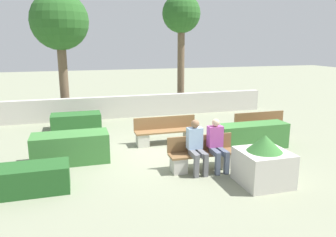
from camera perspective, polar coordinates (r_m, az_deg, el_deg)
The scene contains 14 objects.
ground_plane at distance 9.82m, azimuth 0.02°, elevation -5.82°, with size 60.00×60.00×0.00m, color gray.
perimeter_wall at distance 14.37m, azimuth -5.53°, elevation 2.18°, with size 11.82×0.30×0.93m.
bench_front at distance 8.50m, azimuth 6.02°, elevation -6.66°, with size 1.77×0.48×0.85m.
bench_left_side at distance 11.63m, azimuth 16.00°, elevation -1.61°, with size 1.89×0.48×0.85m.
bench_right_side at distance 10.52m, azimuth -0.28°, elevation -2.60°, with size 2.05×0.48×0.85m.
person_seated_man at distance 8.38m, azimuth 8.52°, elevation -4.17°, with size 0.38×0.64×1.31m.
person_seated_woman at distance 8.17m, azimuth 4.95°, elevation -4.46°, with size 0.38×0.64×1.33m.
hedge_block_near_left at distance 9.26m, azimuth -16.59°, elevation -4.94°, with size 2.02×0.84×0.80m.
hedge_block_near_right at distance 10.37m, azimuth 14.43°, elevation -2.97°, with size 2.19×0.67×0.77m.
hedge_block_mid_left at distance 7.83m, azimuth -23.49°, elevation -9.70°, with size 1.81×0.77×0.60m.
hedge_block_mid_right at distance 12.81m, azimuth -15.69°, elevation -0.43°, with size 1.81×0.89×0.57m.
planter_corner_left at distance 7.85m, azimuth 16.30°, elevation -7.36°, with size 1.09×1.09×1.17m.
tree_leftmost at distance 14.88m, azimuth -18.36°, elevation 15.53°, with size 2.41×2.41×5.25m.
tree_center_left at distance 15.93m, azimuth 2.34°, elevation 17.16°, with size 1.78×1.78×5.37m.
Camera 1 is at (-2.60, -8.91, 3.20)m, focal length 35.00 mm.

